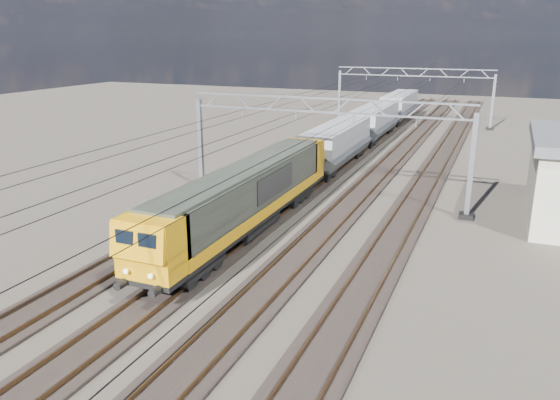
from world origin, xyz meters
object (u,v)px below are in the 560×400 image
at_px(catenary_gantry_mid, 323,146).
at_px(catenary_gantry_far, 413,94).
at_px(hopper_wagon_lead, 337,142).
at_px(locomotive, 247,195).
at_px(hopper_wagon_mid, 375,120).
at_px(hopper_wagon_third, 399,105).

height_order(catenary_gantry_mid, catenary_gantry_far, same).
height_order(catenary_gantry_far, hopper_wagon_lead, catenary_gantry_far).
relative_size(catenary_gantry_far, locomotive, 0.94).
height_order(locomotive, hopper_wagon_mid, locomotive).
bearing_deg(locomotive, catenary_gantry_mid, 75.41).
bearing_deg(hopper_wagon_third, catenary_gantry_far, -50.30).
xyz_separation_m(catenary_gantry_far, hopper_wagon_lead, (-2.00, -25.99, -1.67)).
bearing_deg(hopper_wagon_mid, hopper_wagon_lead, -90.00).
xyz_separation_m(locomotive, hopper_wagon_lead, (-0.00, 17.70, -0.09)).
distance_m(locomotive, hopper_wagon_third, 46.10).
bearing_deg(hopper_wagon_mid, locomotive, -90.00).
bearing_deg(catenary_gantry_mid, hopper_wagon_mid, 94.72).
xyz_separation_m(catenary_gantry_mid, hopper_wagon_third, (-2.00, 38.41, -1.67)).
height_order(catenary_gantry_mid, hopper_wagon_mid, catenary_gantry_mid).
bearing_deg(locomotive, catenary_gantry_far, 87.38).
height_order(catenary_gantry_far, hopper_wagon_third, catenary_gantry_far).
bearing_deg(catenary_gantry_far, hopper_wagon_lead, -94.40).
xyz_separation_m(catenary_gantry_mid, catenary_gantry_far, (0.00, 36.00, 0.00)).
height_order(locomotive, hopper_wagon_third, locomotive).
height_order(catenary_gantry_far, locomotive, catenary_gantry_far).
height_order(catenary_gantry_mid, hopper_wagon_third, catenary_gantry_mid).
bearing_deg(hopper_wagon_lead, catenary_gantry_far, 85.60).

